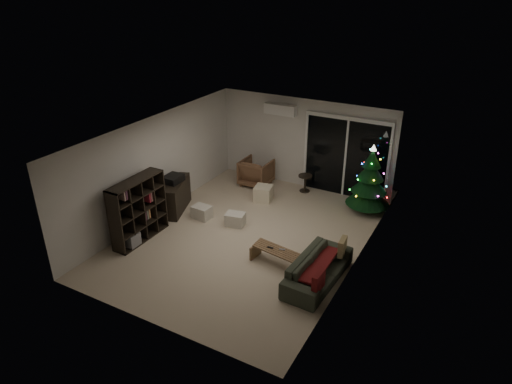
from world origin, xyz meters
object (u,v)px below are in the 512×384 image
at_px(sofa, 318,269).
at_px(armchair, 256,172).
at_px(coffee_table, 277,257).
at_px(bookshelf, 132,208).
at_px(media_cabinet, 175,196).
at_px(christmas_tree, 370,179).

bearing_deg(sofa, armchair, 46.54).
bearing_deg(armchair, coffee_table, 124.58).
relative_size(bookshelf, media_cabinet, 1.16).
distance_m(bookshelf, coffee_table, 3.43).
height_order(armchair, coffee_table, armchair).
distance_m(bookshelf, christmas_tree, 5.74).
bearing_deg(armchair, christmas_tree, 179.26).
xyz_separation_m(media_cabinet, christmas_tree, (4.29, 2.32, 0.49)).
height_order(armchair, sofa, armchair).
bearing_deg(christmas_tree, bookshelf, -138.46).
relative_size(sofa, christmas_tree, 1.06).
bearing_deg(christmas_tree, coffee_table, -106.67).
xyz_separation_m(bookshelf, coffee_table, (3.33, 0.58, -0.56)).
height_order(media_cabinet, christmas_tree, christmas_tree).
bearing_deg(media_cabinet, sofa, -33.89).
distance_m(bookshelf, sofa, 4.35).
relative_size(bookshelf, armchair, 1.76).
bearing_deg(sofa, media_cabinet, 79.31).
bearing_deg(bookshelf, media_cabinet, 106.26).
distance_m(bookshelf, armchair, 4.00).
height_order(bookshelf, christmas_tree, christmas_tree).
bearing_deg(christmas_tree, armchair, 179.46).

